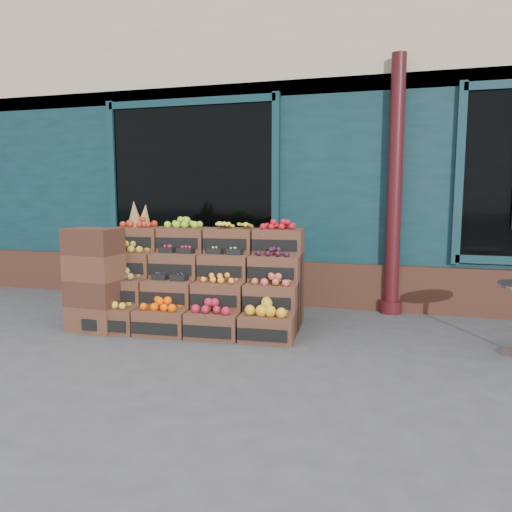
# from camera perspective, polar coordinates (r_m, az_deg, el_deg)

# --- Properties ---
(ground) EXTENTS (60.00, 60.00, 0.00)m
(ground) POSITION_cam_1_polar(r_m,az_deg,el_deg) (4.87, -0.08, -11.07)
(ground) COLOR #3F3F42
(ground) RESTS_ON ground
(shop_facade) EXTENTS (12.00, 6.24, 4.80)m
(shop_facade) POSITION_cam_1_polar(r_m,az_deg,el_deg) (9.67, 8.81, 12.34)
(shop_facade) COLOR #0E2C32
(shop_facade) RESTS_ON ground
(crate_display) EXTENTS (2.38, 1.30, 1.43)m
(crate_display) POSITION_cam_1_polar(r_m,az_deg,el_deg) (5.82, -6.35, -3.57)
(crate_display) COLOR #502E1F
(crate_display) RESTS_ON ground
(spare_crates) EXTENTS (0.60, 0.43, 1.14)m
(spare_crates) POSITION_cam_1_polar(r_m,az_deg,el_deg) (5.82, -17.96, -2.59)
(spare_crates) COLOR #502E1F
(spare_crates) RESTS_ON ground
(shopkeeper) EXTENTS (0.87, 0.63, 2.22)m
(shopkeeper) POSITION_cam_1_polar(r_m,az_deg,el_deg) (7.77, -3.51, 4.16)
(shopkeeper) COLOR #1D652C
(shopkeeper) RESTS_ON ground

